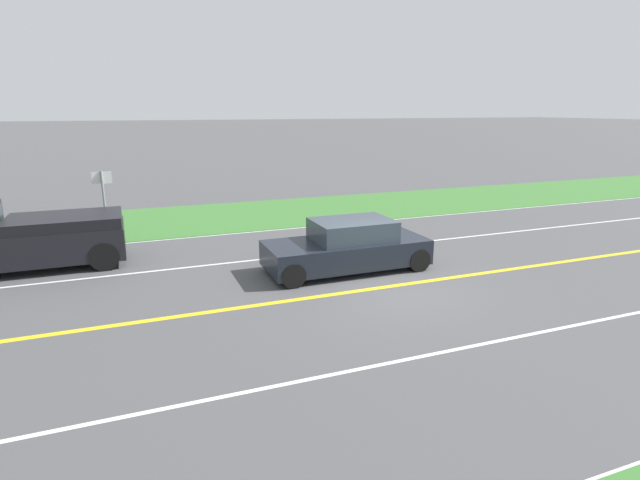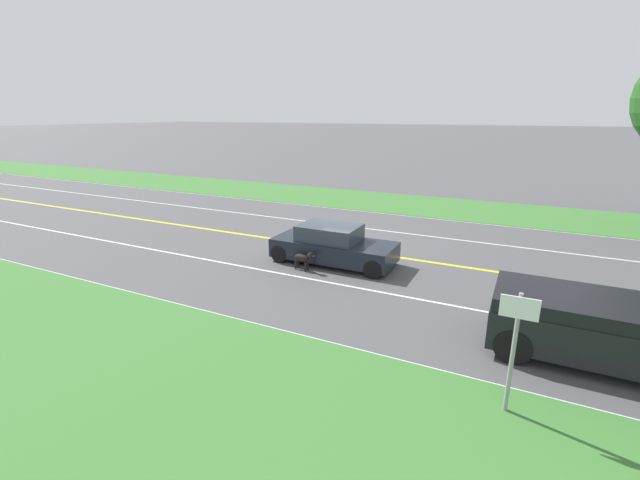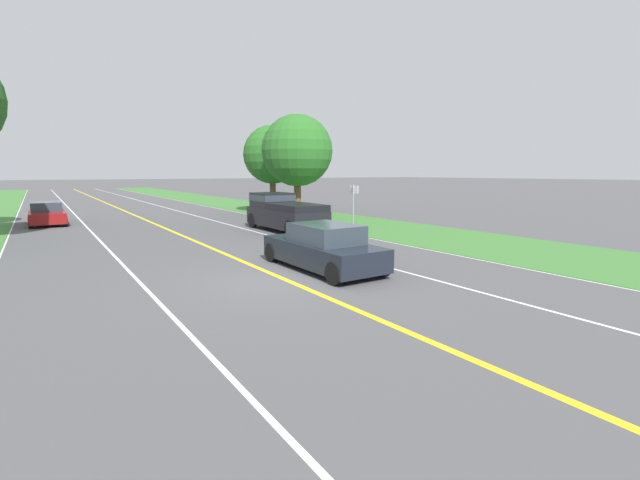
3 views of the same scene
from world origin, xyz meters
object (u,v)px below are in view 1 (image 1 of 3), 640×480
object	(u,v)px
ego_car	(348,247)
dog	(349,242)
street_sign	(104,196)
pickup_truck	(12,237)

from	to	relation	value
ego_car	dog	bearing A→B (deg)	-26.06
street_sign	dog	bearing A→B (deg)	-125.38
dog	street_sign	world-z (taller)	street_sign
pickup_truck	street_sign	xyz separation A→B (m)	(2.77, -2.34, 0.54)
ego_car	dog	world-z (taller)	ego_car
ego_car	pickup_truck	world-z (taller)	pickup_truck
dog	street_sign	distance (m)	8.58
dog	pickup_truck	bearing A→B (deg)	84.01
street_sign	ego_car	bearing A→B (deg)	-133.91
ego_car	dog	distance (m)	1.34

